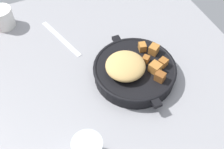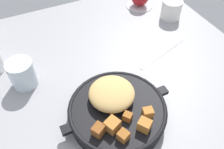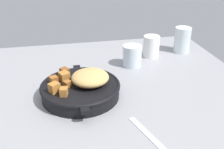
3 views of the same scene
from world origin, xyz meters
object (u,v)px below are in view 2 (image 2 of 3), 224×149
butter_knife (162,53)px  ceramic_mug_white (171,9)px  cast_iron_skillet (117,109)px  water_glass_short (22,74)px

butter_knife → ceramic_mug_white: size_ratio=2.83×
cast_iron_skillet → ceramic_mug_white: 50.58cm
butter_knife → water_glass_short: 44.74cm
water_glass_short → ceramic_mug_white: 59.37cm
butter_knife → ceramic_mug_white: (14.37, 16.37, 3.41)cm
cast_iron_skillet → ceramic_mug_white: size_ratio=3.88×
water_glass_short → ceramic_mug_white: bearing=9.8°
butter_knife → cast_iron_skillet: bearing=-165.4°
water_glass_short → cast_iron_skillet: bearing=-48.5°
water_glass_short → ceramic_mug_white: size_ratio=1.10×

